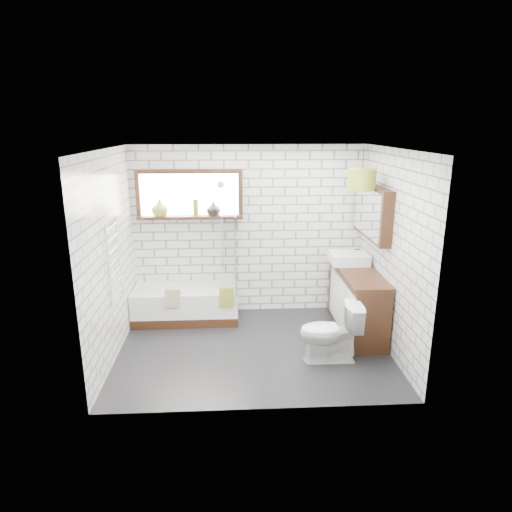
{
  "coord_description": "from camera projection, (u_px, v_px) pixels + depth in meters",
  "views": [
    {
      "loc": [
        -0.27,
        -5.29,
        2.76
      ],
      "look_at": [
        0.05,
        0.25,
        1.16
      ],
      "focal_mm": 32.0,
      "sensor_mm": 36.0,
      "label": 1
    }
  ],
  "objects": [
    {
      "name": "shower_riser",
      "position": [
        222.0,
        225.0,
        6.67
      ],
      "size": [
        0.02,
        0.02,
        1.3
      ],
      "primitive_type": "cylinder",
      "color": "silver",
      "rests_on": "wall_back"
    },
    {
      "name": "wall_back",
      "position": [
        249.0,
        231.0,
        6.76
      ],
      "size": [
        3.4,
        0.01,
        2.5
      ],
      "primitive_type": "cube",
      "color": "white",
      "rests_on": "ground"
    },
    {
      "name": "wall_front",
      "position": [
        260.0,
        293.0,
        4.25
      ],
      "size": [
        3.4,
        0.01,
        2.5
      ],
      "primitive_type": "cube",
      "color": "white",
      "rests_on": "ground"
    },
    {
      "name": "vanity",
      "position": [
        357.0,
        300.0,
        6.27
      ],
      "size": [
        0.49,
        1.53,
        0.88
      ],
      "primitive_type": "cube",
      "color": "black",
      "rests_on": "floor"
    },
    {
      "name": "wall_left",
      "position": [
        110.0,
        257.0,
        5.41
      ],
      "size": [
        0.01,
        2.6,
        2.5
      ],
      "primitive_type": "cube",
      "color": "white",
      "rests_on": "ground"
    },
    {
      "name": "window",
      "position": [
        189.0,
        195.0,
        6.52
      ],
      "size": [
        1.52,
        0.16,
        0.68
      ],
      "primitive_type": "cube",
      "color": "black",
      "rests_on": "wall_back"
    },
    {
      "name": "bottle",
      "position": [
        196.0,
        209.0,
        6.55
      ],
      "size": [
        0.1,
        0.1,
        0.24
      ],
      "primitive_type": "cylinder",
      "rotation": [
        0.0,
        0.0,
        -0.41
      ],
      "color": "olive",
      "rests_on": "window"
    },
    {
      "name": "floor",
      "position": [
        253.0,
        349.0,
        5.85
      ],
      "size": [
        3.4,
        2.6,
        0.01
      ],
      "primitive_type": "cube",
      "color": "black",
      "rests_on": "ground"
    },
    {
      "name": "pendant",
      "position": [
        362.0,
        179.0,
        5.75
      ],
      "size": [
        0.36,
        0.36,
        0.26
      ],
      "primitive_type": "cylinder",
      "color": "olive",
      "rests_on": "ceiling"
    },
    {
      "name": "wall_right",
      "position": [
        392.0,
        253.0,
        5.6
      ],
      "size": [
        0.01,
        2.6,
        2.5
      ],
      "primitive_type": "cube",
      "color": "white",
      "rests_on": "ground"
    },
    {
      "name": "vase_olive",
      "position": [
        160.0,
        209.0,
        6.52
      ],
      "size": [
        0.28,
        0.28,
        0.25
      ],
      "primitive_type": "imported",
      "rotation": [
        0.0,
        0.0,
        0.22
      ],
      "color": "olive",
      "rests_on": "window"
    },
    {
      "name": "towel_beige",
      "position": [
        173.0,
        298.0,
        6.28
      ],
      "size": [
        0.21,
        0.05,
        0.27
      ],
      "primitive_type": "cube",
      "color": "tan",
      "rests_on": "bathtub"
    },
    {
      "name": "basin",
      "position": [
        349.0,
        258.0,
        6.44
      ],
      "size": [
        0.52,
        0.45,
        0.15
      ],
      "primitive_type": "cube",
      "color": "white",
      "rests_on": "vanity"
    },
    {
      "name": "tap",
      "position": [
        360.0,
        255.0,
        6.44
      ],
      "size": [
        0.03,
        0.03,
        0.14
      ],
      "primitive_type": "cylinder",
      "rotation": [
        0.0,
        0.0,
        -0.21
      ],
      "color": "silver",
      "rests_on": "vanity"
    },
    {
      "name": "mirror_cabinet",
      "position": [
        372.0,
        212.0,
        6.06
      ],
      "size": [
        0.16,
        1.2,
        0.7
      ],
      "primitive_type": "cube",
      "color": "black",
      "rests_on": "wall_right"
    },
    {
      "name": "towel_radiator",
      "position": [
        114.0,
        261.0,
        5.43
      ],
      "size": [
        0.06,
        0.52,
        1.0
      ],
      "primitive_type": "cube",
      "color": "white",
      "rests_on": "wall_left"
    },
    {
      "name": "towel_green",
      "position": [
        227.0,
        297.0,
        6.32
      ],
      "size": [
        0.2,
        0.05,
        0.27
      ],
      "primitive_type": "cube",
      "color": "olive",
      "rests_on": "bathtub"
    },
    {
      "name": "ceiling",
      "position": [
        253.0,
        148.0,
        5.16
      ],
      "size": [
        3.4,
        2.6,
        0.01
      ],
      "primitive_type": "cube",
      "color": "white",
      "rests_on": "ground"
    },
    {
      "name": "shower_screen",
      "position": [
        235.0,
        237.0,
        6.43
      ],
      "size": [
        0.02,
        0.72,
        1.5
      ],
      "primitive_type": "cube",
      "color": "white",
      "rests_on": "bathtub"
    },
    {
      "name": "vase_dark",
      "position": [
        213.0,
        210.0,
        6.57
      ],
      "size": [
        0.24,
        0.24,
        0.21
      ],
      "primitive_type": "imported",
      "rotation": [
        0.0,
        0.0,
        0.19
      ],
      "color": "black",
      "rests_on": "window"
    },
    {
      "name": "toilet",
      "position": [
        330.0,
        332.0,
        5.47
      ],
      "size": [
        0.42,
        0.73,
        0.74
      ],
      "primitive_type": "imported",
      "rotation": [
        0.0,
        0.0,
        -1.58
      ],
      "color": "white",
      "rests_on": "floor"
    },
    {
      "name": "bathtub",
      "position": [
        186.0,
        304.0,
        6.66
      ],
      "size": [
        1.5,
        0.66,
        0.49
      ],
      "primitive_type": "cube",
      "color": "white",
      "rests_on": "floor"
    }
  ]
}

